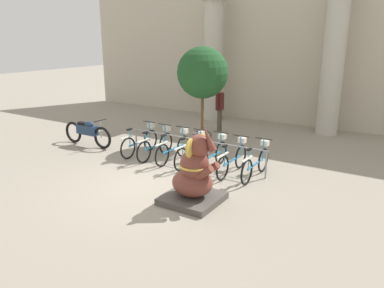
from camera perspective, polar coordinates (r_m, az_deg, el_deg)
name	(u,v)px	position (r m, az deg, el deg)	size (l,w,h in m)	color
ground_plane	(152,185)	(9.53, -6.17, -6.21)	(60.00, 60.00, 0.00)	gray
building_facade	(277,51)	(16.44, 12.88, 13.66)	(20.00, 0.20, 6.00)	#BCB29E
column_left	(213,59)	(16.57, 3.28, 12.74)	(0.98, 0.98, 5.16)	#BCB7A8
column_right	(333,64)	(14.82, 20.69, 11.34)	(0.98, 0.98, 5.16)	#BCB7A8
bike_rack	(194,143)	(10.80, 0.38, 0.09)	(4.50, 0.05, 0.77)	gray
bicycle_0	(140,142)	(11.89, -7.87, 0.34)	(0.48, 1.77, 0.97)	black
bicycle_1	(156,145)	(11.47, -5.50, -0.17)	(0.48, 1.77, 0.97)	black
bicycle_2	(174,148)	(11.11, -2.78, -0.65)	(0.48, 1.77, 0.97)	black
bicycle_3	(192,152)	(10.76, 0.03, -1.21)	(0.48, 1.77, 0.97)	black
bicycle_4	(212,155)	(10.48, 3.14, -1.72)	(0.48, 1.77, 0.97)	black
bicycle_5	(233,160)	(10.15, 6.22, -2.38)	(0.48, 1.77, 0.97)	black
bicycle_6	(256,163)	(9.96, 9.73, -2.90)	(0.48, 1.77, 0.97)	black
elephant_statue	(194,176)	(8.30, 0.34, -4.87)	(1.22, 1.22, 1.87)	#4C4742
motorcycle	(87,132)	(13.14, -15.64, 1.78)	(2.15, 0.55, 0.97)	black
person_pedestrian	(220,105)	(14.45, 4.25, 5.99)	(0.23, 0.47, 1.76)	brown
potted_tree	(203,75)	(12.50, 1.63, 10.45)	(1.70, 1.70, 3.29)	#4C4C4C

